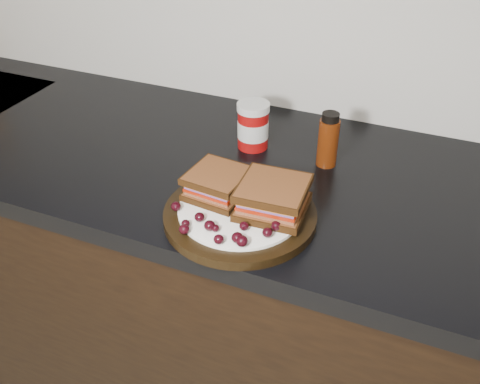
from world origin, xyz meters
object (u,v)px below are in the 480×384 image
Objects in this scene: plate at (240,215)px; oil_bottle at (328,139)px; sandwich_left at (218,184)px; condiment_jar at (253,126)px.

plate is 0.27m from oil_bottle.
oil_bottle is (0.15, 0.22, 0.01)m from sandwich_left.
plate is 0.07m from sandwich_left.
oil_bottle reaches higher than sandwich_left.
sandwich_left is at bearing 155.47° from plate.
oil_bottle is at bearing -3.19° from condiment_jar.
sandwich_left is at bearing -84.58° from condiment_jar.
oil_bottle reaches higher than condiment_jar.
plate is at bearing -110.85° from oil_bottle.
oil_bottle reaches higher than plate.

